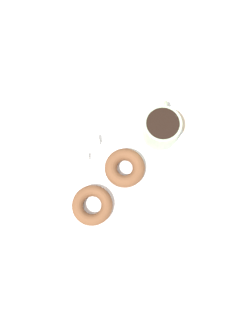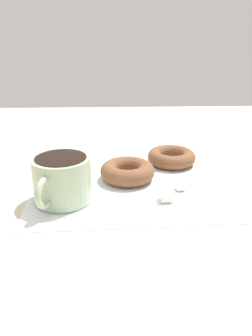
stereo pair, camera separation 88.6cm
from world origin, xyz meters
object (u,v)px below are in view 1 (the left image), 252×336
object	(u,v)px
coffee_cup	(162,128)
sugar_cube	(95,140)
donut_far	(92,205)
sugar_cube_extra	(86,157)
donut_near_cup	(125,168)
spoon	(169,181)

from	to	relation	value
coffee_cup	sugar_cube	distance (cm)	16.27
donut_far	sugar_cube_extra	distance (cm)	11.87
coffee_cup	donut_near_cup	bearing A→B (deg)	125.91
sugar_cube	sugar_cube_extra	size ratio (longest dim) A/B	1.34
donut_far	sugar_cube_extra	bearing A→B (deg)	-2.09
spoon	sugar_cube	bearing A→B (deg)	49.99
donut_far	coffee_cup	bearing A→B (deg)	-52.74
coffee_cup	sugar_cube	xyz separation A→B (cm)	(0.77, 16.03, -2.67)
spoon	sugar_cube	world-z (taller)	sugar_cube
coffee_cup	donut_near_cup	distance (cm)	12.92
sugar_cube	spoon	bearing A→B (deg)	-130.01
coffee_cup	sugar_cube_extra	xyz separation A→B (cm)	(-2.90, 18.94, -2.92)
spoon	donut_far	bearing A→B (deg)	97.26
donut_far	sugar_cube	xyz separation A→B (cm)	(15.51, -3.35, -0.37)
coffee_cup	spoon	distance (cm)	12.75
coffee_cup	donut_near_cup	size ratio (longest dim) A/B	1.18
sugar_cube_extra	donut_far	bearing A→B (deg)	177.91
coffee_cup	sugar_cube	bearing A→B (deg)	87.27
coffee_cup	spoon	world-z (taller)	coffee_cup
donut_far	spoon	xyz separation A→B (cm)	(2.41, -18.94, -0.94)
donut_far	spoon	distance (cm)	19.12
donut_near_cup	donut_far	bearing A→B (deg)	128.74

